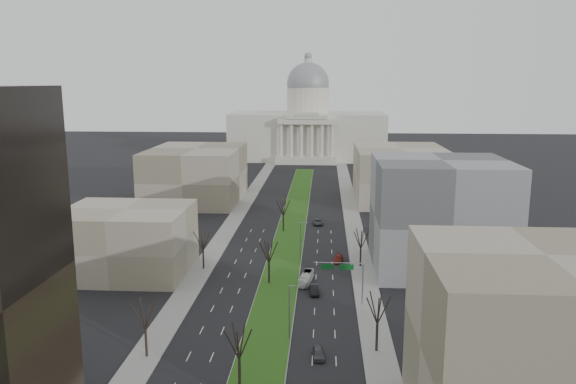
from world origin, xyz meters
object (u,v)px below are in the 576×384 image
at_px(car_red, 338,259).
at_px(box_van, 306,278).
at_px(car_grey_near, 318,353).
at_px(car_grey_far, 318,222).
at_px(car_black, 314,290).

height_order(car_red, box_van, box_van).
bearing_deg(car_red, car_grey_near, -88.19).
distance_m(car_grey_near, car_red, 45.70).
distance_m(car_grey_far, box_van, 47.86).
xyz_separation_m(car_black, car_grey_far, (-0.01, 53.51, -0.06)).
bearing_deg(car_red, car_grey_far, 105.45).
height_order(car_black, car_grey_far, car_black).
distance_m(car_grey_near, car_black, 25.60).
bearing_deg(car_grey_far, box_van, -97.60).
bearing_deg(car_grey_near, car_black, 87.33).
relative_size(car_grey_near, car_black, 0.85).
distance_m(car_black, car_grey_far, 53.51).
xyz_separation_m(car_grey_near, car_red, (3.97, 45.53, -0.02)).
xyz_separation_m(car_black, car_red, (5.09, 19.96, -0.12)).
height_order(car_grey_near, box_van, box_van).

